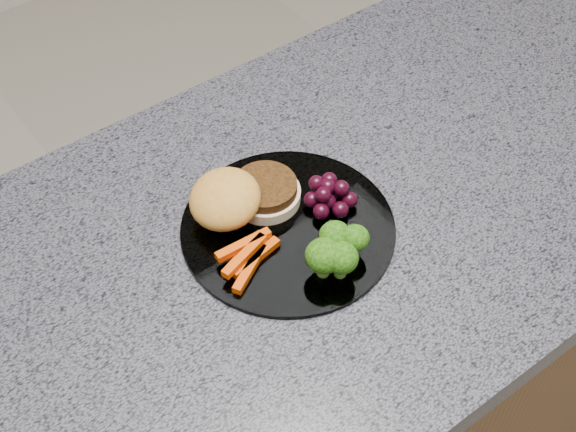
% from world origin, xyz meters
% --- Properties ---
extents(island_cabinet, '(1.20, 0.60, 0.86)m').
position_xyz_m(island_cabinet, '(0.00, 0.00, 0.43)').
color(island_cabinet, '#4F371B').
rests_on(island_cabinet, ground).
extents(countertop, '(1.20, 0.60, 0.04)m').
position_xyz_m(countertop, '(0.00, 0.00, 0.88)').
color(countertop, '#53535E').
rests_on(countertop, island_cabinet).
extents(plate, '(0.26, 0.26, 0.01)m').
position_xyz_m(plate, '(-0.06, 0.01, 0.90)').
color(plate, white).
rests_on(plate, countertop).
extents(burger, '(0.16, 0.11, 0.05)m').
position_xyz_m(burger, '(-0.09, 0.06, 0.93)').
color(burger, beige).
rests_on(burger, plate).
extents(carrot_sticks, '(0.08, 0.06, 0.02)m').
position_xyz_m(carrot_sticks, '(-0.13, -0.01, 0.91)').
color(carrot_sticks, '#C93E03').
rests_on(carrot_sticks, plate).
extents(broccoli, '(0.08, 0.07, 0.05)m').
position_xyz_m(broccoli, '(-0.05, -0.07, 0.94)').
color(broccoli, '#537D2D').
rests_on(broccoli, plate).
extents(grape_bunch, '(0.06, 0.06, 0.04)m').
position_xyz_m(grape_bunch, '(0.00, 0.01, 0.92)').
color(grape_bunch, black).
rests_on(grape_bunch, plate).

